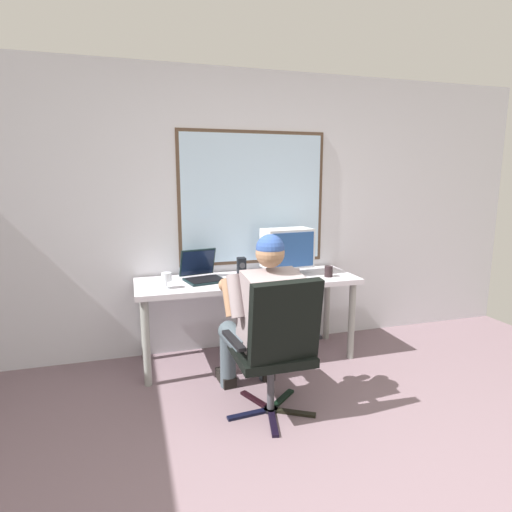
{
  "coord_description": "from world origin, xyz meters",
  "views": [
    {
      "loc": [
        -0.93,
        -1.23,
        1.57
      ],
      "look_at": [
        -0.04,
        1.72,
        1.0
      ],
      "focal_mm": 29.68,
      "sensor_mm": 36.0,
      "label": 1
    }
  ],
  "objects_px": {
    "desk": "(248,287)",
    "person_seated": "(263,316)",
    "crt_monitor": "(287,248)",
    "laptop": "(202,272)",
    "office_chair": "(278,342)",
    "coffee_mug": "(329,271)",
    "desk_speaker": "(242,267)",
    "wine_glass": "(167,278)"
  },
  "relations": [
    {
      "from": "coffee_mug",
      "to": "desk_speaker",
      "type": "bearing_deg",
      "value": 165.09
    },
    {
      "from": "desk",
      "to": "crt_monitor",
      "type": "xyz_separation_m",
      "value": [
        0.37,
        0.05,
        0.31
      ]
    },
    {
      "from": "crt_monitor",
      "to": "coffee_mug",
      "type": "xyz_separation_m",
      "value": [
        0.32,
        -0.18,
        -0.19
      ]
    },
    {
      "from": "desk",
      "to": "desk_speaker",
      "type": "distance_m",
      "value": 0.18
    },
    {
      "from": "person_seated",
      "to": "wine_glass",
      "type": "height_order",
      "value": "person_seated"
    },
    {
      "from": "office_chair",
      "to": "coffee_mug",
      "type": "distance_m",
      "value": 1.15
    },
    {
      "from": "desk_speaker",
      "to": "person_seated",
      "type": "bearing_deg",
      "value": -94.01
    },
    {
      "from": "person_seated",
      "to": "office_chair",
      "type": "bearing_deg",
      "value": -85.37
    },
    {
      "from": "laptop",
      "to": "wine_glass",
      "type": "distance_m",
      "value": 0.37
    },
    {
      "from": "person_seated",
      "to": "crt_monitor",
      "type": "height_order",
      "value": "person_seated"
    },
    {
      "from": "wine_glass",
      "to": "coffee_mug",
      "type": "relative_size",
      "value": 1.32
    },
    {
      "from": "desk_speaker",
      "to": "coffee_mug",
      "type": "bearing_deg",
      "value": -14.91
    },
    {
      "from": "desk",
      "to": "person_seated",
      "type": "height_order",
      "value": "person_seated"
    },
    {
      "from": "person_seated",
      "to": "desk_speaker",
      "type": "relative_size",
      "value": 7.06
    },
    {
      "from": "desk",
      "to": "person_seated",
      "type": "xyz_separation_m",
      "value": [
        -0.09,
        -0.71,
        -0.02
      ]
    },
    {
      "from": "desk",
      "to": "person_seated",
      "type": "relative_size",
      "value": 1.54
    },
    {
      "from": "crt_monitor",
      "to": "desk",
      "type": "bearing_deg",
      "value": -172.95
    },
    {
      "from": "office_chair",
      "to": "wine_glass",
      "type": "distance_m",
      "value": 1.08
    },
    {
      "from": "desk_speaker",
      "to": "wine_glass",
      "type": "bearing_deg",
      "value": -163.81
    },
    {
      "from": "crt_monitor",
      "to": "coffee_mug",
      "type": "bearing_deg",
      "value": -29.06
    },
    {
      "from": "desk_speaker",
      "to": "coffee_mug",
      "type": "relative_size",
      "value": 1.84
    },
    {
      "from": "office_chair",
      "to": "laptop",
      "type": "height_order",
      "value": "laptop"
    },
    {
      "from": "desk",
      "to": "desk_speaker",
      "type": "height_order",
      "value": "desk_speaker"
    },
    {
      "from": "office_chair",
      "to": "desk",
      "type": "bearing_deg",
      "value": 85.59
    },
    {
      "from": "coffee_mug",
      "to": "desk",
      "type": "bearing_deg",
      "value": 169.21
    },
    {
      "from": "crt_monitor",
      "to": "laptop",
      "type": "bearing_deg",
      "value": 177.22
    },
    {
      "from": "office_chair",
      "to": "laptop",
      "type": "xyz_separation_m",
      "value": [
        -0.31,
        1.05,
        0.25
      ]
    },
    {
      "from": "coffee_mug",
      "to": "laptop",
      "type": "bearing_deg",
      "value": 168.73
    },
    {
      "from": "desk",
      "to": "wine_glass",
      "type": "relative_size",
      "value": 15.09
    },
    {
      "from": "desk_speaker",
      "to": "coffee_mug",
      "type": "height_order",
      "value": "desk_speaker"
    },
    {
      "from": "crt_monitor",
      "to": "wine_glass",
      "type": "height_order",
      "value": "crt_monitor"
    },
    {
      "from": "wine_glass",
      "to": "office_chair",
      "type": "bearing_deg",
      "value": -53.68
    },
    {
      "from": "crt_monitor",
      "to": "desk_speaker",
      "type": "relative_size",
      "value": 2.59
    },
    {
      "from": "office_chair",
      "to": "laptop",
      "type": "bearing_deg",
      "value": 106.39
    },
    {
      "from": "desk",
      "to": "laptop",
      "type": "relative_size",
      "value": 4.73
    },
    {
      "from": "crt_monitor",
      "to": "coffee_mug",
      "type": "distance_m",
      "value": 0.41
    },
    {
      "from": "person_seated",
      "to": "coffee_mug",
      "type": "xyz_separation_m",
      "value": [
        0.78,
        0.58,
        0.14
      ]
    },
    {
      "from": "person_seated",
      "to": "coffee_mug",
      "type": "distance_m",
      "value": 0.98
    },
    {
      "from": "laptop",
      "to": "person_seated",
      "type": "bearing_deg",
      "value": -70.09
    },
    {
      "from": "office_chair",
      "to": "person_seated",
      "type": "relative_size",
      "value": 0.8
    },
    {
      "from": "desk",
      "to": "person_seated",
      "type": "bearing_deg",
      "value": -97.61
    },
    {
      "from": "laptop",
      "to": "wine_glass",
      "type": "height_order",
      "value": "laptop"
    }
  ]
}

